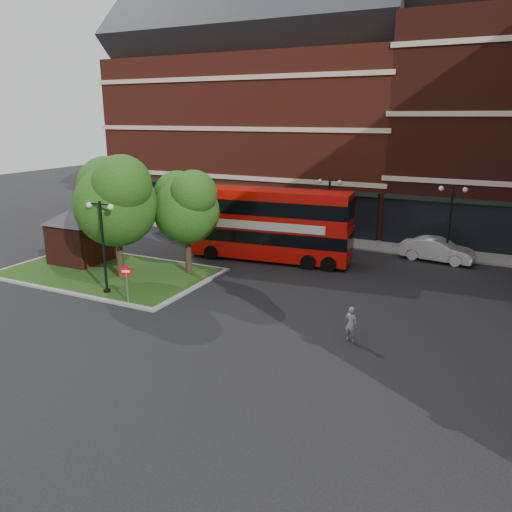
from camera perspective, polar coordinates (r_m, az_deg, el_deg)
The scene contains 15 objects.
ground at distance 24.35m, azimuth -7.24°, elevation -6.48°, with size 120.00×120.00×0.00m, color black.
pavement_far at distance 38.51m, azimuth 6.23°, elevation 2.00°, with size 44.00×3.00×0.12m, color slate.
terrace_far_left at distance 47.48m, azimuth 0.34°, elevation 13.15°, with size 26.00×12.00×14.00m, color maroon.
traffic_island at distance 31.27m, azimuth -16.59°, elevation -1.83°, with size 12.60×7.60×0.15m.
kiosk at distance 33.45m, azimuth -19.56°, elevation 3.03°, with size 6.51×6.51×3.60m.
tree_island_west at distance 28.99m, azimuth -15.82°, elevation 6.50°, with size 5.40×4.71×7.21m.
tree_island_east at distance 29.18m, azimuth -8.02°, elevation 5.90°, with size 4.46×3.90×6.29m.
lamp_island at distance 26.92m, azimuth -17.08°, elevation 1.44°, with size 1.72×0.36×5.00m.
lamp_far_left at distance 35.46m, azimuth 8.31°, elevation 5.30°, with size 1.72×0.36×5.00m.
lamp_far_right at distance 33.95m, azimuth 21.28°, elevation 3.93°, with size 1.72×0.36×5.00m.
bus at distance 32.29m, azimuth 1.49°, elevation 4.14°, with size 10.81×3.47×4.05m.
woman at distance 21.40m, azimuth 10.82°, elevation -7.63°, with size 0.56×0.37×1.54m, color gray.
car_silver at distance 36.36m, azimuth 5.88°, elevation 2.35°, with size 1.84×4.57×1.56m, color #B7BABE.
car_white at distance 34.45m, azimuth 19.99°, elevation 0.67°, with size 1.60×4.59×1.51m, color silver.
no_entry_sign at distance 25.49m, azimuth -14.59°, elevation -2.35°, with size 0.55×0.23×2.05m.
Camera 1 is at (12.53, -18.76, 9.17)m, focal length 35.00 mm.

